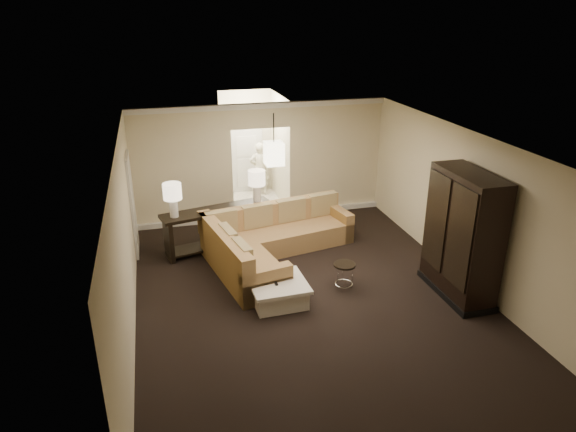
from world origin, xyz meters
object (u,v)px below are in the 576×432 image
object	(u,v)px
armoire	(462,238)
person	(259,166)
console_table	(218,225)
drink_table	(344,271)
coffee_table	(278,291)
sectional_sofa	(269,241)

from	to	relation	value
armoire	person	bearing A→B (deg)	110.85
console_table	armoire	world-z (taller)	armoire
drink_table	person	bearing A→B (deg)	94.53
coffee_table	console_table	xyz separation A→B (m)	(-0.70, 2.40, 0.34)
console_table	coffee_table	bearing A→B (deg)	-87.07
console_table	drink_table	distance (m)	3.02
coffee_table	armoire	distance (m)	3.33
coffee_table	drink_table	world-z (taller)	drink_table
console_table	armoire	xyz separation A→B (m)	(3.87, -2.94, 0.55)
armoire	drink_table	xyz separation A→B (m)	(-1.88, 0.68, -0.73)
sectional_sofa	person	world-z (taller)	person
person	sectional_sofa	bearing A→B (deg)	82.11
sectional_sofa	console_table	xyz separation A→B (m)	(-0.93, 0.73, 0.16)
sectional_sofa	drink_table	bearing A→B (deg)	-66.77
coffee_table	drink_table	bearing A→B (deg)	5.84
drink_table	armoire	bearing A→B (deg)	-19.77
console_table	drink_table	bearing A→B (deg)	-62.17
sectional_sofa	console_table	distance (m)	1.19
sectional_sofa	armoire	bearing A→B (deg)	-48.15
sectional_sofa	console_table	bearing A→B (deg)	130.88
armoire	person	distance (m)	6.50
drink_table	coffee_table	bearing A→B (deg)	-174.16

